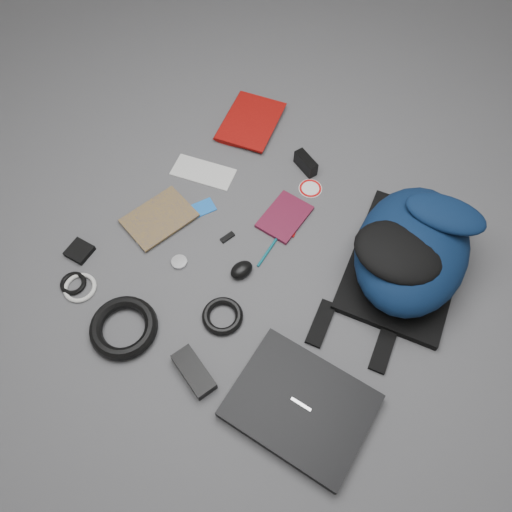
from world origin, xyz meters
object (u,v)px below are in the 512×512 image
Objects in this scene: backpack at (412,249)px; dvd_case at (285,217)px; textbook_red at (227,115)px; mouse at (242,270)px; pouch at (80,251)px; laptop at (300,406)px; power_brick at (194,372)px; comic_book at (146,204)px; compact_camera at (306,163)px.

backpack reaches higher than dvd_case.
textbook_red is (-0.87, 0.15, -0.09)m from backpack.
mouse is 0.54m from pouch.
laptop and power_brick have the same top height.
power_brick is at bearing -21.61° from comic_book.
compact_camera reaches higher than textbook_red.
mouse is at bearing 143.81° from laptop.
dvd_case is at bearing 177.38° from backpack.
compact_camera is 1.28× the size of mouse.
textbook_red is 1.49× the size of dvd_case.
laptop is 1.65× the size of comic_book.
mouse is at bearing -89.31° from dvd_case.
pouch is (-0.37, -0.74, -0.02)m from compact_camera.
pouch is at bearing -97.99° from compact_camera.
mouse is at bearing -60.70° from compact_camera.
comic_book is 0.63m from power_brick.
comic_book is 0.48m from dvd_case.
pouch is (-0.86, -0.61, -0.10)m from backpack.
laptop is 1.39× the size of textbook_red.
laptop is at bearing -16.48° from mouse.
pouch is at bearing -158.97° from backpack.
laptop reaches higher than pouch.
mouse reaches higher than pouch.
laptop is at bearing 36.11° from power_brick.
backpack is 5.28× the size of compact_camera.
backpack reaches higher than laptop.
dvd_case is (-0.41, -0.09, -0.10)m from backpack.
comic_book is at bearing -151.65° from dvd_case.
mouse reaches higher than laptop.
textbook_red is 0.76m from pouch.
pouch is at bearing -106.21° from textbook_red.
laptop is at bearing -4.46° from comic_book.
backpack reaches higher than comic_book.
comic_book is 3.04× the size of pouch.
laptop reaches higher than textbook_red.
compact_camera reaches higher than comic_book.
power_brick is (0.10, -0.34, -0.00)m from mouse.
backpack reaches higher than compact_camera.
laptop is at bearing -56.73° from textbook_red.
mouse is (0.02, -0.25, 0.01)m from dvd_case.
textbook_red reaches higher than dvd_case.
comic_book reaches higher than dvd_case.
backpack is 0.88m from textbook_red.
dvd_case is 1.21× the size of power_brick.
pouch reaches higher than comic_book.
dvd_case is (-0.41, 0.48, -0.01)m from laptop.
compact_camera is (0.38, -0.02, 0.01)m from textbook_red.
power_brick is at bearing -7.07° from pouch.
backpack is 1.95× the size of textbook_red.
mouse is (0.47, -0.49, 0.01)m from textbook_red.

